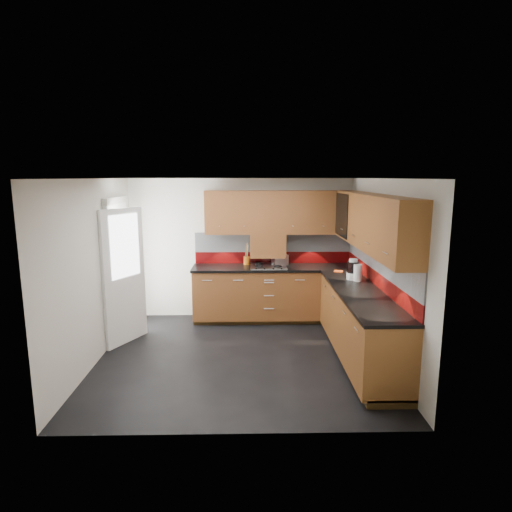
{
  "coord_description": "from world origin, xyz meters",
  "views": [
    {
      "loc": [
        0.1,
        -5.51,
        2.42
      ],
      "look_at": [
        0.23,
        0.65,
        1.28
      ],
      "focal_mm": 30.0,
      "sensor_mm": 36.0,
      "label": 1
    }
  ],
  "objects_px": {
    "utensil_pot": "(247,259)",
    "toaster": "(280,260)",
    "food_processor": "(353,270)",
    "gas_hob": "(268,266)"
  },
  "relations": [
    {
      "from": "food_processor",
      "to": "toaster",
      "type": "bearing_deg",
      "value": 133.19
    },
    {
      "from": "utensil_pot",
      "to": "toaster",
      "type": "relative_size",
      "value": 1.3
    },
    {
      "from": "utensil_pot",
      "to": "toaster",
      "type": "height_order",
      "value": "utensil_pot"
    },
    {
      "from": "utensil_pot",
      "to": "toaster",
      "type": "distance_m",
      "value": 0.57
    },
    {
      "from": "gas_hob",
      "to": "food_processor",
      "type": "xyz_separation_m",
      "value": [
        1.2,
        -0.9,
        0.12
      ]
    },
    {
      "from": "toaster",
      "to": "gas_hob",
      "type": "bearing_deg",
      "value": -143.14
    },
    {
      "from": "toaster",
      "to": "food_processor",
      "type": "relative_size",
      "value": 0.98
    },
    {
      "from": "food_processor",
      "to": "gas_hob",
      "type": "bearing_deg",
      "value": 142.96
    },
    {
      "from": "utensil_pot",
      "to": "food_processor",
      "type": "bearing_deg",
      "value": -35.88
    },
    {
      "from": "gas_hob",
      "to": "toaster",
      "type": "xyz_separation_m",
      "value": [
        0.2,
        0.15,
        0.07
      ]
    }
  ]
}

